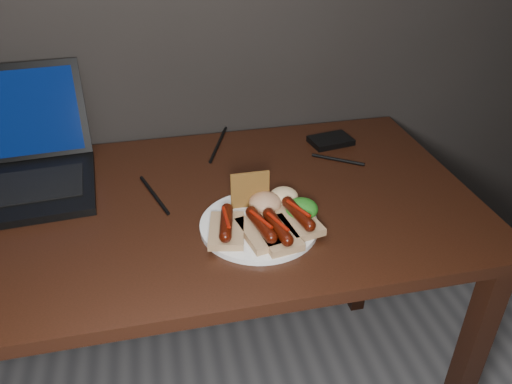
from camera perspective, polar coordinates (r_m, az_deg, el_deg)
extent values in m
cube|color=black|center=(1.16, -9.63, -2.09)|extent=(1.40, 0.70, 0.03)
cube|color=black|center=(1.38, 22.68, -18.55)|extent=(0.05, 0.05, 0.72)
cube|color=black|center=(1.75, 12.44, -4.16)|extent=(0.05, 0.05, 0.72)
cube|color=black|center=(1.29, -25.66, 0.07)|extent=(0.37, 0.30, 0.02)
cube|color=black|center=(1.29, -25.76, 0.46)|extent=(0.31, 0.17, 0.00)
cube|color=black|center=(1.40, -26.11, 8.09)|extent=(0.36, 0.12, 0.23)
cube|color=#081F50|center=(1.40, -26.11, 8.09)|extent=(0.32, 0.10, 0.20)
cube|color=black|center=(1.41, 8.53, 5.83)|extent=(0.12, 0.09, 0.02)
cylinder|color=black|center=(1.18, -11.57, -0.30)|extent=(0.06, 0.17, 0.01)
cylinder|color=black|center=(1.39, -4.28, 5.58)|extent=(0.09, 0.21, 0.01)
cylinder|color=black|center=(1.32, 9.34, 3.66)|extent=(0.12, 0.09, 0.01)
cylinder|color=white|center=(1.06, 0.35, -3.78)|extent=(0.31, 0.31, 0.01)
cube|color=tan|center=(1.02, -3.38, -4.41)|extent=(0.09, 0.13, 0.02)
cylinder|color=#431104|center=(1.01, -3.42, -3.48)|extent=(0.04, 0.10, 0.02)
sphere|color=#431104|center=(0.97, -3.52, -5.12)|extent=(0.02, 0.02, 0.02)
sphere|color=#431104|center=(1.05, -3.32, -1.96)|extent=(0.03, 0.02, 0.02)
cylinder|color=maroon|center=(1.00, -3.44, -2.90)|extent=(0.01, 0.07, 0.01)
cube|color=tan|center=(1.01, 0.57, -4.65)|extent=(0.09, 0.13, 0.02)
cylinder|color=#431104|center=(1.00, 0.57, -3.71)|extent=(0.04, 0.10, 0.02)
sphere|color=#431104|center=(0.97, 1.76, -5.22)|extent=(0.03, 0.02, 0.02)
sphere|color=#431104|center=(1.04, -0.53, -2.31)|extent=(0.03, 0.02, 0.02)
cylinder|color=maroon|center=(0.99, 0.58, -3.13)|extent=(0.04, 0.07, 0.01)
cube|color=tan|center=(1.05, 4.80, -3.39)|extent=(0.09, 0.13, 0.02)
cylinder|color=#431104|center=(1.04, 4.85, -2.47)|extent=(0.04, 0.10, 0.02)
sphere|color=#431104|center=(1.00, 6.17, -3.87)|extent=(0.03, 0.02, 0.02)
sphere|color=#431104|center=(1.07, 3.62, -1.15)|extent=(0.03, 0.02, 0.02)
cylinder|color=maroon|center=(1.03, 4.88, -1.89)|extent=(0.04, 0.07, 0.01)
cube|color=tan|center=(1.01, 2.46, -4.92)|extent=(0.09, 0.12, 0.02)
cylinder|color=#431104|center=(1.00, 2.49, -3.98)|extent=(0.04, 0.10, 0.02)
sphere|color=#431104|center=(0.96, 3.61, -5.54)|extent=(0.03, 0.02, 0.02)
sphere|color=#431104|center=(1.03, 1.45, -2.52)|extent=(0.03, 0.02, 0.02)
cylinder|color=maroon|center=(0.99, 2.51, -3.40)|extent=(0.03, 0.07, 0.01)
cube|color=#A46A2D|center=(1.08, -0.69, 0.26)|extent=(0.09, 0.01, 0.08)
ellipsoid|color=#226213|center=(1.07, 5.25, -1.92)|extent=(0.07, 0.07, 0.04)
ellipsoid|color=maroon|center=(1.08, 1.06, -1.22)|extent=(0.07, 0.07, 0.04)
ellipsoid|color=beige|center=(1.11, 3.20, -0.50)|extent=(0.06, 0.06, 0.04)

